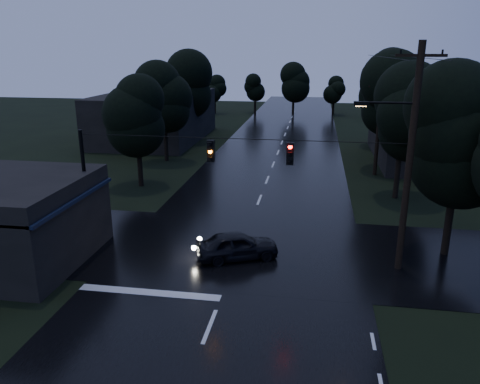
# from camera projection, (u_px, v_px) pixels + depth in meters

# --- Properties ---
(main_road) EXTENTS (12.00, 120.00, 0.02)m
(main_road) POSITION_uv_depth(u_px,v_px,m) (273.00, 165.00, 40.54)
(main_road) COLOR black
(main_road) RESTS_ON ground
(cross_street) EXTENTS (60.00, 9.00, 0.02)m
(cross_street) POSITION_uv_depth(u_px,v_px,m) (240.00, 249.00, 23.56)
(cross_street) COLOR black
(cross_street) RESTS_ON ground
(building_far_right) EXTENTS (10.00, 14.00, 4.40)m
(building_far_right) POSITION_uv_depth(u_px,v_px,m) (435.00, 136.00, 41.54)
(building_far_right) COLOR black
(building_far_right) RESTS_ON ground
(building_far_left) EXTENTS (10.00, 16.00, 5.00)m
(building_far_left) POSITION_uv_depth(u_px,v_px,m) (155.00, 116.00, 51.38)
(building_far_left) COLOR black
(building_far_left) RESTS_ON ground
(utility_pole_main) EXTENTS (3.50, 0.30, 10.00)m
(utility_pole_main) POSITION_uv_depth(u_px,v_px,m) (408.00, 156.00, 19.94)
(utility_pole_main) COLOR black
(utility_pole_main) RESTS_ON ground
(utility_pole_far) EXTENTS (2.00, 0.30, 7.50)m
(utility_pole_far) POSITION_uv_depth(u_px,v_px,m) (379.00, 126.00, 36.25)
(utility_pole_far) COLOR black
(utility_pole_far) RESTS_ON ground
(anchor_pole_left) EXTENTS (0.18, 0.18, 6.00)m
(anchor_pole_left) POSITION_uv_depth(u_px,v_px,m) (86.00, 191.00, 22.88)
(anchor_pole_left) COLOR black
(anchor_pole_left) RESTS_ON ground
(span_signals) EXTENTS (15.00, 0.37, 1.12)m
(span_signals) POSITION_uv_depth(u_px,v_px,m) (249.00, 151.00, 20.98)
(span_signals) COLOR black
(span_signals) RESTS_ON ground
(tree_corner_near) EXTENTS (4.48, 4.48, 9.44)m
(tree_corner_near) POSITION_uv_depth(u_px,v_px,m) (461.00, 133.00, 21.22)
(tree_corner_near) COLOR black
(tree_corner_near) RESTS_ON ground
(tree_left_a) EXTENTS (3.92, 3.92, 8.26)m
(tree_left_a) POSITION_uv_depth(u_px,v_px,m) (137.00, 114.00, 32.83)
(tree_left_a) COLOR black
(tree_left_a) RESTS_ON ground
(tree_left_b) EXTENTS (4.20, 4.20, 8.85)m
(tree_left_b) POSITION_uv_depth(u_px,v_px,m) (164.00, 97.00, 40.35)
(tree_left_b) COLOR black
(tree_left_b) RESTS_ON ground
(tree_left_c) EXTENTS (4.48, 4.48, 9.44)m
(tree_left_c) POSITION_uv_depth(u_px,v_px,m) (188.00, 84.00, 49.77)
(tree_left_c) COLOR black
(tree_left_c) RESTS_ON ground
(tree_right_a) EXTENTS (4.20, 4.20, 8.85)m
(tree_right_a) POSITION_uv_depth(u_px,v_px,m) (403.00, 114.00, 29.97)
(tree_right_a) COLOR black
(tree_right_a) RESTS_ON ground
(tree_right_b) EXTENTS (4.48, 4.48, 9.44)m
(tree_right_b) POSITION_uv_depth(u_px,v_px,m) (395.00, 96.00, 37.32)
(tree_right_b) COLOR black
(tree_right_b) RESTS_ON ground
(tree_right_c) EXTENTS (4.76, 4.76, 10.03)m
(tree_right_c) POSITION_uv_depth(u_px,v_px,m) (386.00, 83.00, 46.55)
(tree_right_c) COLOR black
(tree_right_c) RESTS_ON ground
(car) EXTENTS (4.22, 2.97, 1.34)m
(car) POSITION_uv_depth(u_px,v_px,m) (237.00, 245.00, 22.30)
(car) COLOR black
(car) RESTS_ON ground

